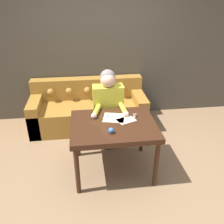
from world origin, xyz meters
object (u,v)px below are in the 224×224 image
(dining_table, at_px, (113,129))
(pin_cushion, at_px, (111,131))
(couch, at_px, (89,110))
(thread_spool, at_px, (135,115))
(person, at_px, (108,109))
(scissors, at_px, (110,117))

(dining_table, height_order, pin_cushion, pin_cushion)
(couch, bearing_deg, pin_cushion, -81.41)
(couch, height_order, thread_spool, couch)
(dining_table, height_order, couch, couch)
(couch, distance_m, pin_cushion, 1.64)
(dining_table, xyz_separation_m, person, (-0.01, 0.58, 0.00))
(dining_table, distance_m, couch, 1.41)
(pin_cushion, bearing_deg, couch, 98.59)
(couch, distance_m, scissors, 1.26)
(dining_table, xyz_separation_m, couch, (-0.29, 1.33, -0.37))
(dining_table, bearing_deg, couch, 102.42)
(dining_table, bearing_deg, person, 90.57)
(thread_spool, distance_m, pin_cushion, 0.52)
(dining_table, relative_size, couch, 0.54)
(scissors, height_order, thread_spool, thread_spool)
(person, xyz_separation_m, pin_cushion, (-0.05, -0.81, 0.11))
(scissors, bearing_deg, dining_table, -83.24)
(pin_cushion, bearing_deg, dining_table, 75.49)
(couch, xyz_separation_m, thread_spool, (0.60, -1.19, 0.47))
(dining_table, height_order, scissors, scissors)
(dining_table, height_order, thread_spool, thread_spool)
(person, bearing_deg, dining_table, -89.43)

